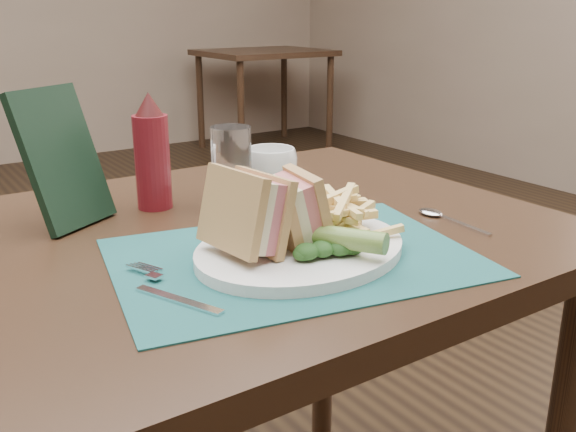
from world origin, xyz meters
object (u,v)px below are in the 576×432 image
object	(u,v)px
sandwich_half_b	(279,210)
coffee_cup	(271,168)
plate	(301,249)
table_bg_right	(265,100)
check_presenter	(62,158)
drinking_glass	(232,167)
saucer	(271,191)
sandwich_half_a	(232,215)
ketchup_bottle	(152,151)
placemat	(293,257)

from	to	relation	value
sandwich_half_b	coffee_cup	world-z (taller)	sandwich_half_b
plate	table_bg_right	bearing A→B (deg)	47.09
plate	sandwich_half_b	world-z (taller)	sandwich_half_b
check_presenter	drinking_glass	bearing A→B (deg)	-43.15
sandwich_half_b	saucer	world-z (taller)	sandwich_half_b
table_bg_right	sandwich_half_a	bearing A→B (deg)	-122.41
sandwich_half_b	ketchup_bottle	world-z (taller)	ketchup_bottle
sandwich_half_a	drinking_glass	world-z (taller)	drinking_glass
placemat	saucer	xyz separation A→B (m)	(0.14, 0.27, 0.00)
table_bg_right	ketchup_bottle	distance (m)	3.98
saucer	coffee_cup	xyz separation A→B (m)	(0.00, 0.00, 0.04)
placemat	sandwich_half_a	world-z (taller)	sandwich_half_a
placemat	coffee_cup	xyz separation A→B (m)	(0.14, 0.27, 0.04)
check_presenter	saucer	bearing A→B (deg)	-36.28
table_bg_right	ketchup_bottle	bearing A→B (deg)	-124.46
check_presenter	ketchup_bottle	bearing A→B (deg)	-28.81
placemat	sandwich_half_b	bearing A→B (deg)	142.21
coffee_cup	check_presenter	size ratio (longest dim) A/B	0.44
coffee_cup	ketchup_bottle	xyz separation A→B (m)	(-0.20, 0.04, 0.05)
table_bg_right	sandwich_half_a	distance (m)	4.23
drinking_glass	check_presenter	xyz separation A→B (m)	(-0.25, 0.06, 0.04)
sandwich_half_b	coffee_cup	bearing A→B (deg)	68.74
placemat	sandwich_half_a	bearing A→B (deg)	172.44
sandwich_half_a	check_presenter	bearing A→B (deg)	104.37
plate	sandwich_half_a	distance (m)	0.11
coffee_cup	plate	bearing A→B (deg)	-114.96
check_presenter	sandwich_half_a	bearing A→B (deg)	-98.65
drinking_glass	check_presenter	bearing A→B (deg)	167.54
drinking_glass	ketchup_bottle	distance (m)	0.13
placemat	coffee_cup	size ratio (longest dim) A/B	5.06
sandwich_half_b	placemat	bearing A→B (deg)	-28.61
sandwich_half_a	coffee_cup	world-z (taller)	sandwich_half_a
saucer	sandwich_half_b	bearing A→B (deg)	-120.44
check_presenter	plate	bearing A→B (deg)	-85.49
placemat	saucer	size ratio (longest dim) A/B	3.05
ketchup_bottle	check_presenter	size ratio (longest dim) A/B	0.89
drinking_glass	check_presenter	world-z (taller)	check_presenter
sandwich_half_a	sandwich_half_b	size ratio (longest dim) A/B	1.16
placemat	plate	world-z (taller)	plate
placemat	saucer	bearing A→B (deg)	62.98
placemat	table_bg_right	bearing A→B (deg)	58.62
saucer	drinking_glass	xyz separation A→B (m)	(-0.09, -0.02, 0.06)
placemat	check_presenter	distance (m)	0.38
placemat	ketchup_bottle	distance (m)	0.33
plate	sandwich_half_a	world-z (taller)	sandwich_half_a
check_presenter	coffee_cup	bearing A→B (deg)	-36.28
plate	drinking_glass	bearing A→B (deg)	69.95
placemat	drinking_glass	size ratio (longest dim) A/B	3.52
table_bg_right	sandwich_half_b	world-z (taller)	sandwich_half_b
plate	saucer	bearing A→B (deg)	53.36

